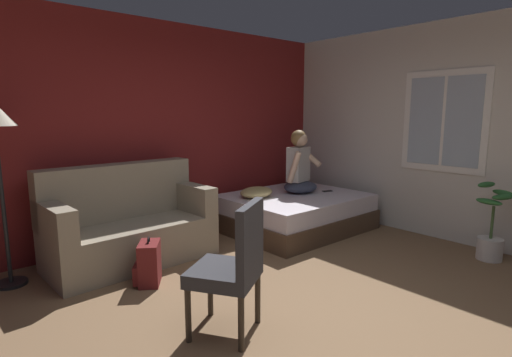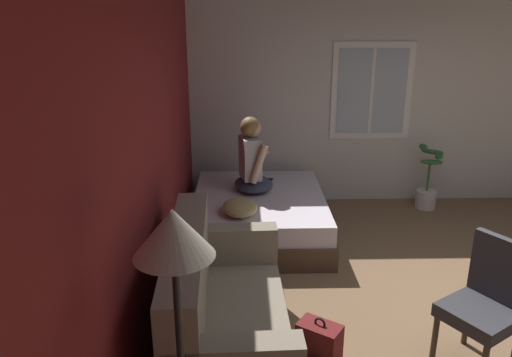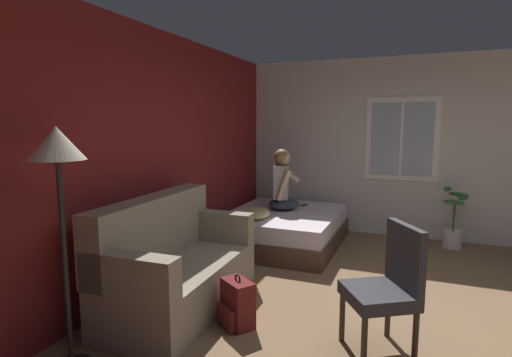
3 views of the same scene
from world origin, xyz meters
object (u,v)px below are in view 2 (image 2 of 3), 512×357
Objects in this scene: couch at (221,318)px; person_seated at (252,161)px; backpack at (318,350)px; potted_plant at (427,186)px; cell_phone at (269,180)px; floor_lamp at (175,266)px; side_chair at (487,301)px; throw_pillow at (240,207)px; bed at (259,215)px.

person_seated reaches higher than couch.
backpack is 3.63m from potted_plant.
floor_lamp reaches higher than cell_phone.
throw_pillow is at bearing 45.19° from side_chair.
potted_plant reaches higher than bed.
floor_lamp reaches higher than person_seated.
cell_phone is at bearing 96.52° from potted_plant.
couch is at bearing 173.66° from person_seated.
bed is at bearing 108.94° from potted_plant.
backpack is 0.54× the size of potted_plant.
floor_lamp reaches higher than backpack.
couch is 2.04× the size of potted_plant.
throw_pillow is at bearing 17.13° from backpack.
throw_pillow is 3.33× the size of cell_phone.
throw_pillow is (-0.68, 0.14, -0.29)m from person_seated.
throw_pillow is at bearing 157.17° from bed.
couch is (-2.23, 0.34, 0.16)m from bed.
floor_lamp is at bearing -82.55° from cell_phone.
person_seated reaches higher than throw_pillow.
bed is 3.58m from floor_lamp.
cell_phone is 2.10m from potted_plant.
cell_phone is 0.08× the size of floor_lamp.
side_chair is 2.49m from throw_pillow.
couch reaches higher than potted_plant.
couch reaches higher than backpack.
potted_plant is (0.59, -2.30, -0.53)m from person_seated.
bed is 0.60m from cell_phone.
bed is 2.26m from couch.
couch is 3.78× the size of backpack.
couch is 1.52m from floor_lamp.
person_seated is (2.39, -0.27, 0.44)m from couch.
couch is 1.77× the size of side_chair.
throw_pillow is at bearing -5.16° from floor_lamp.
couch is 1.73m from throw_pillow.
potted_plant is (0.76, -2.22, 0.07)m from bed.
floor_lamp is 5.03m from potted_plant.
person_seated is (2.44, 1.63, 0.30)m from side_chair.
floor_lamp is (-3.34, 0.47, 1.19)m from bed.
bed is 2.35m from potted_plant.
person_seated is at bearing 33.78° from side_chair.
bed is at bearing -88.76° from cell_phone.
potted_plant is (4.10, -2.69, -1.13)m from floor_lamp.
backpack is 1.95m from throw_pillow.
couch reaches higher than throw_pillow.
bed is at bearing -8.74° from couch.
potted_plant reaches higher than throw_pillow.
couch is at bearing 171.26° from bed.
side_chair is at bearing -145.58° from bed.
throw_pillow is (1.72, -0.13, 0.16)m from couch.
cell_phone is at bearing -9.01° from floor_lamp.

